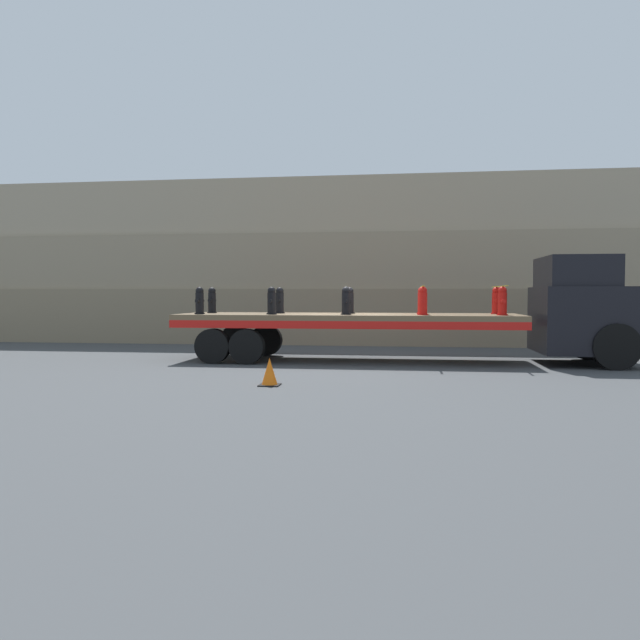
{
  "coord_description": "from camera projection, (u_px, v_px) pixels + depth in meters",
  "views": [
    {
      "loc": [
        1.57,
        -16.92,
        1.81
      ],
      "look_at": [
        -0.77,
        0.0,
        1.11
      ],
      "focal_mm": 35.0,
      "sensor_mm": 36.0,
      "label": 1
    }
  ],
  "objects": [
    {
      "name": "fire_hydrant_black_far_2",
      "position": [
        350.0,
        301.0,
        17.51
      ],
      "size": [
        0.28,
        0.51,
        0.74
      ],
      "color": "black",
      "rests_on": "flatbed_trailer"
    },
    {
      "name": "rock_cliff",
      "position": [
        364.0,
        262.0,
        23.41
      ],
      "size": [
        60.0,
        3.3,
        6.04
      ],
      "color": "#84755B",
      "rests_on": "ground_plane"
    },
    {
      "name": "ground_plane",
      "position": [
        348.0,
        361.0,
        17.04
      ],
      "size": [
        120.0,
        120.0,
        0.0
      ],
      "primitive_type": "plane",
      "color": "#3F4244"
    },
    {
      "name": "fire_hydrant_red_far_4",
      "position": [
        496.0,
        301.0,
        16.97
      ],
      "size": [
        0.28,
        0.51,
        0.74
      ],
      "color": "red",
      "rests_on": "flatbed_trailer"
    },
    {
      "name": "cargo_strap_middle",
      "position": [
        499.0,
        286.0,
        16.41
      ],
      "size": [
        0.05,
        2.69,
        0.01
      ],
      "color": "yellow",
      "rests_on": "fire_hydrant_red_near_4"
    },
    {
      "name": "fire_hydrant_black_far_0",
      "position": [
        212.0,
        301.0,
        18.06
      ],
      "size": [
        0.28,
        0.51,
        0.74
      ],
      "color": "black",
      "rests_on": "flatbed_trailer"
    },
    {
      "name": "cargo_strap_rear",
      "position": [
        422.0,
        287.0,
        16.68
      ],
      "size": [
        0.05,
        2.69,
        0.01
      ],
      "color": "yellow",
      "rests_on": "fire_hydrant_red_near_3"
    },
    {
      "name": "fire_hydrant_red_near_3",
      "position": [
        423.0,
        301.0,
        16.15
      ],
      "size": [
        0.28,
        0.51,
        0.74
      ],
      "color": "red",
      "rests_on": "flatbed_trailer"
    },
    {
      "name": "fire_hydrant_red_far_3",
      "position": [
        422.0,
        301.0,
        17.24
      ],
      "size": [
        0.28,
        0.51,
        0.74
      ],
      "color": "red",
      "rests_on": "flatbed_trailer"
    },
    {
      "name": "fire_hydrant_black_near_0",
      "position": [
        200.0,
        301.0,
        16.97
      ],
      "size": [
        0.28,
        0.51,
        0.74
      ],
      "color": "black",
      "rests_on": "flatbed_trailer"
    },
    {
      "name": "truck_cab",
      "position": [
        587.0,
        310.0,
        16.13
      ],
      "size": [
        2.39,
        2.66,
        2.79
      ],
      "color": "black",
      "rests_on": "ground_plane"
    },
    {
      "name": "fire_hydrant_black_near_1",
      "position": [
        272.0,
        301.0,
        16.7
      ],
      "size": [
        0.28,
        0.51,
        0.74
      ],
      "color": "black",
      "rests_on": "flatbed_trailer"
    },
    {
      "name": "flatbed_trailer",
      "position": [
        324.0,
        323.0,
        17.09
      ],
      "size": [
        9.21,
        2.59,
        1.28
      ],
      "color": "brown",
      "rests_on": "ground_plane"
    },
    {
      "name": "fire_hydrant_black_far_1",
      "position": [
        280.0,
        301.0,
        17.79
      ],
      "size": [
        0.28,
        0.51,
        0.74
      ],
      "color": "black",
      "rests_on": "flatbed_trailer"
    },
    {
      "name": "fire_hydrant_black_near_2",
      "position": [
        346.0,
        301.0,
        16.43
      ],
      "size": [
        0.28,
        0.51,
        0.74
      ],
      "color": "black",
      "rests_on": "flatbed_trailer"
    },
    {
      "name": "traffic_cone",
      "position": [
        270.0,
        372.0,
        12.39
      ],
      "size": [
        0.41,
        0.41,
        0.56
      ],
      "color": "black",
      "rests_on": "ground_plane"
    },
    {
      "name": "fire_hydrant_red_near_4",
      "position": [
        502.0,
        301.0,
        15.88
      ],
      "size": [
        0.28,
        0.51,
        0.74
      ],
      "color": "red",
      "rests_on": "flatbed_trailer"
    }
  ]
}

